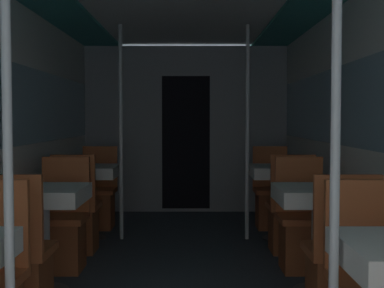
{
  "coord_description": "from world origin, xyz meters",
  "views": [
    {
      "loc": [
        0.08,
        -1.46,
        1.26
      ],
      "look_at": [
        0.08,
        2.43,
        1.07
      ],
      "focal_mm": 50.0,
      "sensor_mm": 36.0,
      "label": 1
    }
  ],
  "objects_px": {
    "chair_left_far_2": "(99,203)",
    "chair_right_near_1": "(340,275)",
    "support_pole_right_0": "(336,156)",
    "chair_left_near_1": "(19,274)",
    "dining_table_right_1": "(319,203)",
    "chair_left_far_1": "(63,235)",
    "dining_table_left_1": "(43,203)",
    "chair_right_far_2": "(272,203)",
    "support_pole_right_2": "(248,133)",
    "chair_right_far_1": "(303,235)",
    "dining_table_right_2": "(281,177)",
    "chair_right_near_2": "(290,221)",
    "support_pole_left_2": "(122,133)",
    "dining_table_left_2": "(89,177)",
    "chair_left_near_2": "(78,221)",
    "support_pole_left_0": "(9,156)"
  },
  "relations": [
    {
      "from": "dining_table_right_1",
      "to": "chair_right_far_1",
      "type": "bearing_deg",
      "value": 90.0
    },
    {
      "from": "chair_left_near_2",
      "to": "dining_table_right_1",
      "type": "distance_m",
      "value": 2.32
    },
    {
      "from": "chair_left_near_2",
      "to": "chair_left_far_2",
      "type": "bearing_deg",
      "value": 90.0
    },
    {
      "from": "support_pole_left_2",
      "to": "support_pole_right_2",
      "type": "distance_m",
      "value": 1.31
    },
    {
      "from": "dining_table_left_2",
      "to": "chair_left_far_2",
      "type": "height_order",
      "value": "chair_left_far_2"
    },
    {
      "from": "dining_table_right_1",
      "to": "chair_right_near_1",
      "type": "height_order",
      "value": "chair_right_near_1"
    },
    {
      "from": "chair_left_far_2",
      "to": "dining_table_left_2",
      "type": "bearing_deg",
      "value": 90.0
    },
    {
      "from": "chair_left_near_1",
      "to": "dining_table_right_1",
      "type": "height_order",
      "value": "chair_left_near_1"
    },
    {
      "from": "chair_left_far_2",
      "to": "support_pole_right_2",
      "type": "height_order",
      "value": "support_pole_right_2"
    },
    {
      "from": "chair_left_near_1",
      "to": "chair_right_near_1",
      "type": "bearing_deg",
      "value": 0.0
    },
    {
      "from": "support_pole_left_2",
      "to": "support_pole_right_2",
      "type": "bearing_deg",
      "value": 0.0
    },
    {
      "from": "support_pole_left_0",
      "to": "chair_right_near_2",
      "type": "height_order",
      "value": "support_pole_left_0"
    },
    {
      "from": "dining_table_left_1",
      "to": "chair_right_far_2",
      "type": "relative_size",
      "value": 0.82
    },
    {
      "from": "chair_left_near_1",
      "to": "chair_right_near_2",
      "type": "height_order",
      "value": "same"
    },
    {
      "from": "support_pole_left_0",
      "to": "dining_table_left_2",
      "type": "distance_m",
      "value": 3.44
    },
    {
      "from": "support_pole_left_2",
      "to": "chair_right_near_1",
      "type": "height_order",
      "value": "support_pole_left_2"
    },
    {
      "from": "chair_left_far_1",
      "to": "chair_left_far_2",
      "type": "distance_m",
      "value": 1.7
    },
    {
      "from": "chair_left_near_1",
      "to": "dining_table_right_2",
      "type": "distance_m",
      "value": 3.03
    },
    {
      "from": "chair_left_near_2",
      "to": "chair_right_far_2",
      "type": "xyz_separation_m",
      "value": [
        1.99,
        1.12,
        0.0
      ]
    },
    {
      "from": "support_pole_left_0",
      "to": "chair_right_far_2",
      "type": "relative_size",
      "value": 2.38
    },
    {
      "from": "chair_left_far_1",
      "to": "support_pole_right_0",
      "type": "relative_size",
      "value": 0.42
    },
    {
      "from": "chair_right_near_1",
      "to": "chair_right_far_1",
      "type": "distance_m",
      "value": 1.12
    },
    {
      "from": "support_pole_left_0",
      "to": "dining_table_right_1",
      "type": "height_order",
      "value": "support_pole_left_0"
    },
    {
      "from": "dining_table_right_1",
      "to": "chair_left_near_2",
      "type": "bearing_deg",
      "value": 150.25
    },
    {
      "from": "dining_table_left_2",
      "to": "dining_table_right_2",
      "type": "height_order",
      "value": "same"
    },
    {
      "from": "chair_left_near_1",
      "to": "dining_table_right_1",
      "type": "xyz_separation_m",
      "value": [
        1.99,
        0.56,
        0.36
      ]
    },
    {
      "from": "support_pole_left_0",
      "to": "chair_left_near_2",
      "type": "xyz_separation_m",
      "value": [
        -0.34,
        2.83,
        -0.82
      ]
    },
    {
      "from": "dining_table_left_1",
      "to": "support_pole_right_2",
      "type": "bearing_deg",
      "value": 45.81
    },
    {
      "from": "chair_left_far_2",
      "to": "support_pole_left_2",
      "type": "bearing_deg",
      "value": 121.43
    },
    {
      "from": "chair_left_far_1",
      "to": "chair_right_far_1",
      "type": "relative_size",
      "value": 1.0
    },
    {
      "from": "dining_table_right_1",
      "to": "chair_right_far_2",
      "type": "relative_size",
      "value": 0.82
    },
    {
      "from": "dining_table_left_1",
      "to": "dining_table_right_1",
      "type": "height_order",
      "value": "same"
    },
    {
      "from": "support_pole_right_0",
      "to": "chair_right_far_2",
      "type": "xyz_separation_m",
      "value": [
        0.34,
        3.95,
        -0.82
      ]
    },
    {
      "from": "chair_right_near_1",
      "to": "dining_table_right_2",
      "type": "distance_m",
      "value": 2.28
    },
    {
      "from": "chair_left_near_1",
      "to": "chair_left_near_2",
      "type": "relative_size",
      "value": 1.0
    },
    {
      "from": "chair_right_far_1",
      "to": "support_pole_right_2",
      "type": "distance_m",
      "value": 1.44
    },
    {
      "from": "dining_table_left_2",
      "to": "chair_right_far_1",
      "type": "distance_m",
      "value": 2.32
    },
    {
      "from": "chair_left_near_1",
      "to": "chair_left_far_1",
      "type": "height_order",
      "value": "same"
    },
    {
      "from": "chair_left_near_2",
      "to": "support_pole_left_2",
      "type": "bearing_deg",
      "value": 58.57
    },
    {
      "from": "support_pole_right_0",
      "to": "chair_right_near_1",
      "type": "xyz_separation_m",
      "value": [
        0.34,
        1.14,
        -0.82
      ]
    },
    {
      "from": "chair_left_far_2",
      "to": "chair_right_near_1",
      "type": "relative_size",
      "value": 1.0
    },
    {
      "from": "support_pole_left_0",
      "to": "support_pole_left_2",
      "type": "relative_size",
      "value": 1.0
    },
    {
      "from": "dining_table_right_2",
      "to": "chair_left_far_2",
      "type": "bearing_deg",
      "value": 164.32
    },
    {
      "from": "chair_right_near_2",
      "to": "support_pole_left_2",
      "type": "bearing_deg",
      "value": 161.28
    },
    {
      "from": "chair_left_near_2",
      "to": "dining_table_right_2",
      "type": "distance_m",
      "value": 2.1
    },
    {
      "from": "support_pole_left_0",
      "to": "chair_left_far_1",
      "type": "distance_m",
      "value": 2.42
    },
    {
      "from": "support_pole_left_0",
      "to": "chair_left_far_2",
      "type": "xyz_separation_m",
      "value": [
        -0.34,
        3.95,
        -0.82
      ]
    },
    {
      "from": "chair_right_far_1",
      "to": "dining_table_right_2",
      "type": "height_order",
      "value": "chair_right_far_1"
    },
    {
      "from": "dining_table_left_2",
      "to": "support_pole_left_2",
      "type": "distance_m",
      "value": 0.57
    },
    {
      "from": "chair_left_near_1",
      "to": "chair_right_far_2",
      "type": "distance_m",
      "value": 3.45
    }
  ]
}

